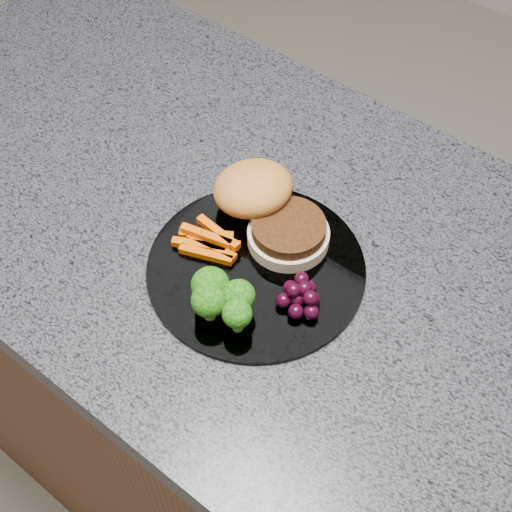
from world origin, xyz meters
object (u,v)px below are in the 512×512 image
at_px(burger, 265,206).
at_px(grape_bunch, 301,296).
at_px(plate, 256,268).
at_px(island_cabinet, 242,389).

xyz_separation_m(burger, grape_bunch, (0.11, -0.07, -0.01)).
relative_size(plate, grape_bunch, 4.68).
xyz_separation_m(island_cabinet, plate, (0.07, -0.05, 0.47)).
height_order(island_cabinet, plate, plate).
bearing_deg(burger, island_cabinet, -141.97).
bearing_deg(grape_bunch, plate, 172.65).
xyz_separation_m(island_cabinet, grape_bunch, (0.14, -0.06, 0.49)).
bearing_deg(plate, island_cabinet, 144.61).
distance_m(plate, burger, 0.08).
relative_size(island_cabinet, burger, 6.48).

